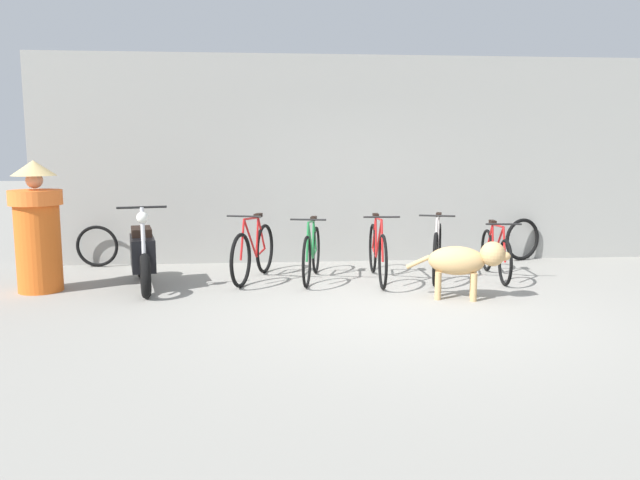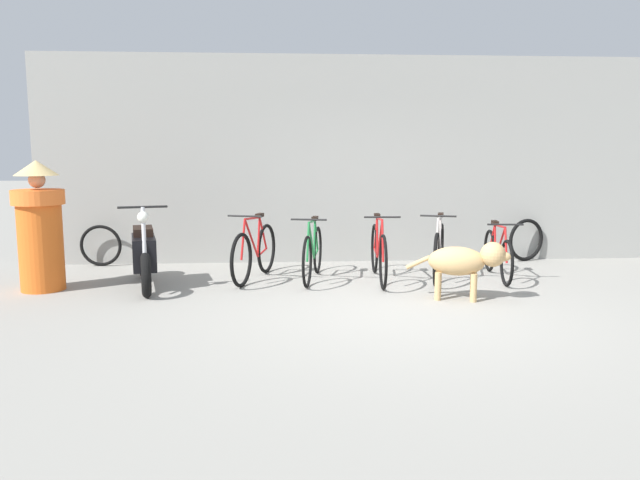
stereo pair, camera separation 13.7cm
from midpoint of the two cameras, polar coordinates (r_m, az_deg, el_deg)
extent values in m
plane|color=gray|center=(6.88, 8.03, -6.38)|extent=(60.00, 60.00, 0.00)
cube|color=gray|center=(9.74, 4.41, 7.31)|extent=(9.91, 0.20, 3.14)
torus|color=black|center=(7.92, -6.71, -1.84)|extent=(0.26, 0.68, 0.69)
torus|color=black|center=(8.82, -4.48, -0.78)|extent=(0.26, 0.68, 0.69)
cylinder|color=red|center=(8.24, -5.81, 0.15)|extent=(0.18, 0.47, 0.57)
cylinder|color=red|center=(8.50, -5.17, 0.29)|extent=(0.07, 0.13, 0.53)
cylinder|color=red|center=(8.25, -5.73, 1.99)|extent=(0.20, 0.54, 0.06)
cylinder|color=red|center=(8.66, -4.86, -1.13)|extent=(0.14, 0.36, 0.08)
cylinder|color=red|center=(8.66, -4.78, 0.62)|extent=(0.12, 0.28, 0.48)
cylinder|color=red|center=(7.95, -6.56, 0.04)|extent=(0.08, 0.17, 0.51)
cube|color=black|center=(8.51, -5.09, 2.27)|extent=(0.12, 0.19, 0.05)
cylinder|color=black|center=(7.98, -6.41, 2.18)|extent=(0.44, 0.17, 0.02)
torus|color=black|center=(7.84, -0.68, -2.01)|extent=(0.17, 0.66, 0.66)
torus|color=black|center=(8.77, 0.22, -0.92)|extent=(0.17, 0.66, 0.66)
cylinder|color=#1E7238|center=(8.17, -0.31, -0.07)|extent=(0.12, 0.47, 0.55)
cylinder|color=#1E7238|center=(8.44, -0.05, 0.08)|extent=(0.05, 0.13, 0.50)
cylinder|color=#1E7238|center=(8.18, -0.26, 1.70)|extent=(0.14, 0.54, 0.06)
cylinder|color=#1E7238|center=(8.60, 0.07, -1.27)|extent=(0.10, 0.36, 0.08)
cylinder|color=#1E7238|center=(8.61, 0.11, 0.41)|extent=(0.08, 0.29, 0.46)
cylinder|color=#1E7238|center=(7.87, -0.61, -0.20)|extent=(0.06, 0.17, 0.49)
cube|color=black|center=(8.45, -0.01, 2.00)|extent=(0.10, 0.19, 0.05)
cylinder|color=black|center=(7.91, -0.54, 1.88)|extent=(0.46, 0.12, 0.02)
torus|color=black|center=(7.77, 6.30, -2.03)|extent=(0.08, 0.70, 0.70)
torus|color=black|center=(8.84, 5.45, -0.77)|extent=(0.08, 0.70, 0.70)
cylinder|color=red|center=(8.15, 5.97, 0.06)|extent=(0.06, 0.54, 0.58)
cylinder|color=red|center=(8.46, 5.72, 0.25)|extent=(0.04, 0.14, 0.53)
cylinder|color=red|center=(8.17, 5.95, 1.93)|extent=(0.06, 0.63, 0.06)
cylinder|color=red|center=(8.64, 5.59, -1.16)|extent=(0.05, 0.41, 0.08)
cylinder|color=red|center=(8.66, 5.58, 0.61)|extent=(0.05, 0.32, 0.48)
cylinder|color=red|center=(7.81, 6.26, -0.10)|extent=(0.04, 0.19, 0.51)
cube|color=black|center=(8.48, 5.71, 2.25)|extent=(0.08, 0.18, 0.05)
cylinder|color=black|center=(7.85, 6.22, 2.09)|extent=(0.46, 0.05, 0.02)
torus|color=black|center=(8.07, 11.07, -1.77)|extent=(0.26, 0.67, 0.69)
torus|color=black|center=(9.09, 11.42, -0.66)|extent=(0.26, 0.67, 0.69)
cylinder|color=beige|center=(8.43, 11.26, 0.20)|extent=(0.18, 0.50, 0.57)
cylinder|color=beige|center=(8.73, 11.35, 0.35)|extent=(0.07, 0.13, 0.52)
cylinder|color=beige|center=(8.45, 11.32, 1.99)|extent=(0.21, 0.58, 0.06)
cylinder|color=beige|center=(8.90, 11.35, -1.02)|extent=(0.15, 0.38, 0.08)
cylinder|color=beige|center=(8.91, 11.42, 0.68)|extent=(0.12, 0.30, 0.48)
cylinder|color=beige|center=(8.11, 11.15, 0.07)|extent=(0.08, 0.18, 0.51)
cube|color=black|center=(8.74, 11.42, 2.27)|extent=(0.12, 0.19, 0.05)
cylinder|color=black|center=(8.15, 11.23, 2.17)|extent=(0.45, 0.16, 0.02)
torus|color=black|center=(8.29, 17.16, -2.03)|extent=(0.11, 0.60, 0.60)
torus|color=black|center=(9.24, 15.64, -0.94)|extent=(0.11, 0.60, 0.60)
cylinder|color=red|center=(8.63, 16.58, -0.30)|extent=(0.08, 0.49, 0.50)
cylinder|color=red|center=(8.91, 16.14, -0.12)|extent=(0.04, 0.13, 0.46)
cylinder|color=red|center=(8.65, 16.57, 1.23)|extent=(0.09, 0.57, 0.06)
cylinder|color=red|center=(9.07, 15.89, -1.27)|extent=(0.07, 0.38, 0.07)
cylinder|color=red|center=(9.08, 15.88, 0.19)|extent=(0.06, 0.30, 0.42)
cylinder|color=red|center=(8.33, 17.10, -0.46)|extent=(0.05, 0.18, 0.45)
cube|color=black|center=(8.92, 16.13, 1.55)|extent=(0.09, 0.19, 0.05)
cylinder|color=black|center=(8.36, 17.04, 1.36)|extent=(0.46, 0.08, 0.02)
torus|color=black|center=(7.60, -15.13, -3.13)|extent=(0.23, 0.55, 0.53)
torus|color=black|center=(8.79, -15.43, -1.62)|extent=(0.23, 0.55, 0.53)
cube|color=black|center=(8.16, -15.34, -1.07)|extent=(0.46, 0.86, 0.40)
cube|color=black|center=(8.27, -15.44, 0.80)|extent=(0.35, 0.56, 0.10)
cylinder|color=silver|center=(7.74, -15.33, 0.68)|extent=(0.08, 0.15, 0.61)
cylinder|color=silver|center=(7.67, -15.18, -2.34)|extent=(0.09, 0.21, 0.21)
cylinder|color=black|center=(7.76, -15.42, 2.93)|extent=(0.57, 0.16, 0.03)
sphere|color=silver|center=(7.74, -15.38, 2.02)|extent=(0.17, 0.17, 0.14)
ellipsoid|color=tan|center=(7.40, 12.89, -1.89)|extent=(0.72, 0.51, 0.34)
cylinder|color=tan|center=(7.55, 14.35, -3.98)|extent=(0.09, 0.09, 0.33)
cylinder|color=tan|center=(7.37, 14.39, -4.27)|extent=(0.09, 0.09, 0.33)
cylinder|color=tan|center=(7.54, 11.28, -3.88)|extent=(0.09, 0.09, 0.33)
cylinder|color=tan|center=(7.36, 11.25, -4.18)|extent=(0.09, 0.09, 0.33)
sphere|color=tan|center=(7.40, 16.04, -1.28)|extent=(0.35, 0.35, 0.29)
ellipsoid|color=tan|center=(7.41, 16.97, -1.47)|extent=(0.18, 0.15, 0.11)
cylinder|color=tan|center=(7.41, 9.47, -2.04)|extent=(0.29, 0.13, 0.18)
cylinder|color=orange|center=(8.38, -23.75, -0.03)|extent=(0.73, 0.73, 1.25)
cylinder|color=orange|center=(8.32, -23.96, 3.61)|extent=(0.87, 0.87, 0.18)
sphere|color=tan|center=(8.31, -24.05, 5.04)|extent=(0.28, 0.28, 0.20)
cone|color=tan|center=(8.31, -24.11, 6.05)|extent=(0.73, 0.73, 0.18)
torus|color=black|center=(9.85, -19.04, -0.48)|extent=(0.62, 0.07, 0.62)
torus|color=black|center=(10.27, 18.69, 0.01)|extent=(0.64, 0.28, 0.67)
camera|label=1|loc=(0.07, -89.48, 0.08)|focal=35.00mm
camera|label=2|loc=(0.07, 90.52, -0.08)|focal=35.00mm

